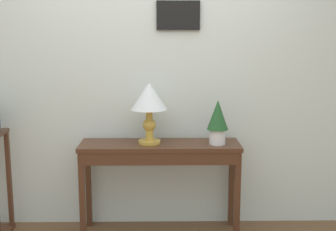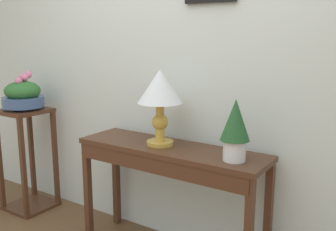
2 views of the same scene
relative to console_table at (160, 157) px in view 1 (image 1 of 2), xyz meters
name	(u,v)px [view 1 (image 1 of 2)]	position (x,y,z in m)	size (l,w,h in m)	color
back_wall_with_art	(146,66)	(-0.12, 0.30, 0.73)	(9.00, 0.13, 2.80)	silver
console_table	(160,157)	(0.00, 0.00, 0.00)	(1.31, 0.38, 0.79)	#472819
table_lamp	(149,101)	(-0.08, 0.02, 0.47)	(0.29, 0.29, 0.50)	gold
potted_plant_on_console	(218,120)	(0.47, -0.02, 0.32)	(0.17, 0.17, 0.36)	silver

